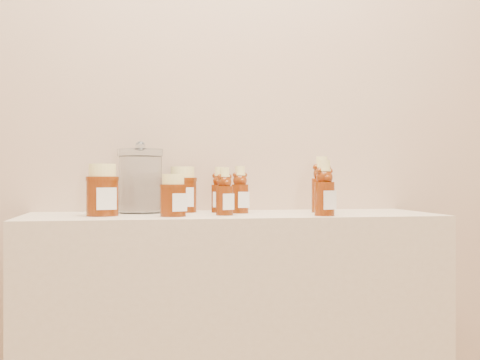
{
  "coord_description": "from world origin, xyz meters",
  "views": [
    {
      "loc": [
        -0.3,
        -0.19,
        1.01
      ],
      "look_at": [
        0.02,
        1.52,
        1.0
      ],
      "focal_mm": 45.0,
      "sensor_mm": 36.0,
      "label": 1
    }
  ],
  "objects": [
    {
      "name": "honey_jar_back",
      "position": [
        -0.14,
        1.66,
        0.97
      ],
      "size": [
        0.1,
        0.1,
        0.14
      ],
      "primitive_type": null,
      "rotation": [
        0.0,
        0.0,
        0.08
      ],
      "color": "#561C06",
      "rests_on": "display_table"
    },
    {
      "name": "bear_bottle_back_right",
      "position": [
        0.28,
        1.58,
        1.0
      ],
      "size": [
        0.07,
        0.07,
        0.19
      ],
      "primitive_type": null,
      "rotation": [
        0.0,
        0.0,
        -0.01
      ],
      "color": "#561C06",
      "rests_on": "display_table"
    },
    {
      "name": "honey_jar_left",
      "position": [
        -0.37,
        1.53,
        0.97
      ],
      "size": [
        0.12,
        0.12,
        0.15
      ],
      "primitive_type": null,
      "rotation": [
        0.0,
        0.0,
        0.29
      ],
      "color": "#561C06",
      "rests_on": "display_table"
    },
    {
      "name": "wall_back",
      "position": [
        0.0,
        1.75,
        1.35
      ],
      "size": [
        3.5,
        0.02,
        2.7
      ],
      "primitive_type": "cube",
      "color": "tan",
      "rests_on": "ground"
    },
    {
      "name": "bear_bottle_front_left",
      "position": [
        -0.03,
        1.49,
        0.98
      ],
      "size": [
        0.07,
        0.07,
        0.15
      ],
      "primitive_type": null,
      "rotation": [
        0.0,
        0.0,
        0.31
      ],
      "color": "#561C06",
      "rests_on": "display_table"
    },
    {
      "name": "bear_bottle_front_right",
      "position": [
        0.24,
        1.42,
        0.99
      ],
      "size": [
        0.07,
        0.07,
        0.18
      ],
      "primitive_type": null,
      "rotation": [
        0.0,
        0.0,
        0.22
      ],
      "color": "#561C06",
      "rests_on": "display_table"
    },
    {
      "name": "honey_jar_front",
      "position": [
        -0.18,
        1.47,
        0.96
      ],
      "size": [
        0.1,
        0.1,
        0.12
      ],
      "primitive_type": null,
      "rotation": [
        0.0,
        0.0,
        0.44
      ],
      "color": "#561C06",
      "rests_on": "display_table"
    },
    {
      "name": "bear_bottle_back_mid",
      "position": [
        0.03,
        1.58,
        0.98
      ],
      "size": [
        0.07,
        0.07,
        0.16
      ],
      "primitive_type": null,
      "rotation": [
        0.0,
        0.0,
        0.26
      ],
      "color": "#561C06",
      "rests_on": "display_table"
    },
    {
      "name": "bear_bottle_back_left",
      "position": [
        -0.03,
        1.63,
        0.98
      ],
      "size": [
        0.07,
        0.07,
        0.16
      ],
      "primitive_type": null,
      "rotation": [
        0.0,
        0.0,
        -0.24
      ],
      "color": "#561C06",
      "rests_on": "display_table"
    },
    {
      "name": "glass_canister",
      "position": [
        -0.27,
        1.64,
        1.01
      ],
      "size": [
        0.15,
        0.15,
        0.21
      ],
      "primitive_type": null,
      "rotation": [
        0.0,
        0.0,
        -0.1
      ],
      "color": "white",
      "rests_on": "display_table"
    }
  ]
}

